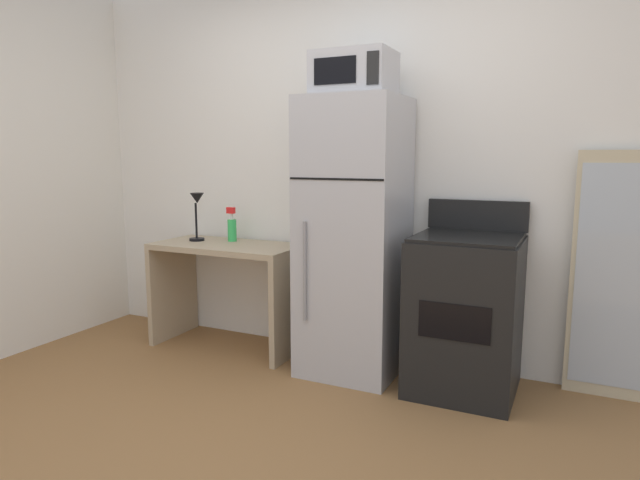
# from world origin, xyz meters

# --- Properties ---
(ground_plane) EXTENTS (12.00, 12.00, 0.00)m
(ground_plane) POSITION_xyz_m (0.00, 0.00, 0.00)
(ground_plane) COLOR olive
(wall_back_white) EXTENTS (5.00, 0.10, 2.60)m
(wall_back_white) POSITION_xyz_m (0.00, 1.70, 1.30)
(wall_back_white) COLOR white
(wall_back_white) RESTS_ON ground
(desk) EXTENTS (1.05, 0.52, 0.75)m
(desk) POSITION_xyz_m (-0.90, 1.37, 0.51)
(desk) COLOR tan
(desk) RESTS_ON ground
(desk_lamp) EXTENTS (0.14, 0.12, 0.35)m
(desk_lamp) POSITION_xyz_m (-1.17, 1.38, 0.99)
(desk_lamp) COLOR black
(desk_lamp) RESTS_ON desk
(spray_bottle) EXTENTS (0.06, 0.06, 0.25)m
(spray_bottle) POSITION_xyz_m (-0.94, 1.49, 0.85)
(spray_bottle) COLOR green
(spray_bottle) RESTS_ON desk
(refrigerator) EXTENTS (0.59, 0.61, 1.72)m
(refrigerator) POSITION_xyz_m (0.07, 1.34, 0.86)
(refrigerator) COLOR #B7B7BC
(refrigerator) RESTS_ON ground
(microwave) EXTENTS (0.46, 0.35, 0.26)m
(microwave) POSITION_xyz_m (0.07, 1.32, 1.85)
(microwave) COLOR #B7B7BC
(microwave) RESTS_ON refrigerator
(oven_range) EXTENTS (0.60, 0.61, 1.10)m
(oven_range) POSITION_xyz_m (0.78, 1.33, 0.47)
(oven_range) COLOR black
(oven_range) RESTS_ON ground
(leaning_mirror) EXTENTS (0.44, 0.03, 1.40)m
(leaning_mirror) POSITION_xyz_m (1.53, 1.59, 0.70)
(leaning_mirror) COLOR #C6B793
(leaning_mirror) RESTS_ON ground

